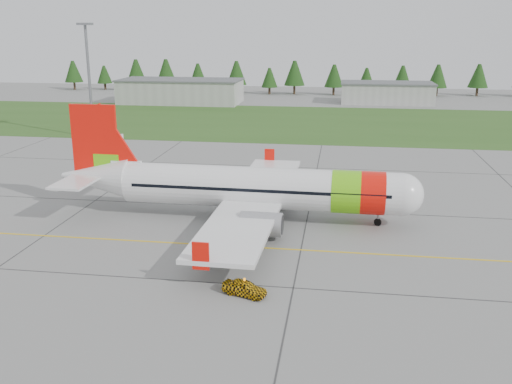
# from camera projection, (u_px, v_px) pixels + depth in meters

# --- Properties ---
(ground) EXTENTS (320.00, 320.00, 0.00)m
(ground) POSITION_uv_depth(u_px,v_px,m) (169.00, 280.00, 45.66)
(ground) COLOR gray
(ground) RESTS_ON ground
(aircraft) EXTENTS (38.70, 35.53, 11.73)m
(aircraft) POSITION_uv_depth(u_px,v_px,m) (251.00, 188.00, 59.50)
(aircraft) COLOR white
(aircraft) RESTS_ON ground
(follow_me_car) EXTENTS (1.56, 1.69, 3.46)m
(follow_me_car) POSITION_uv_depth(u_px,v_px,m) (244.00, 274.00, 42.61)
(follow_me_car) COLOR yellow
(follow_me_car) RESTS_ON ground
(service_van) EXTENTS (2.11, 2.06, 4.73)m
(service_van) POSITION_uv_depth(u_px,v_px,m) (118.00, 130.00, 99.31)
(service_van) COLOR silver
(service_van) RESTS_ON ground
(grass_strip) EXTENTS (320.00, 50.00, 0.03)m
(grass_strip) POSITION_uv_depth(u_px,v_px,m) (280.00, 121.00, 123.60)
(grass_strip) COLOR #30561E
(grass_strip) RESTS_ON ground
(taxi_guideline) EXTENTS (120.00, 0.25, 0.02)m
(taxi_guideline) POSITION_uv_depth(u_px,v_px,m) (194.00, 244.00, 53.26)
(taxi_guideline) COLOR gold
(taxi_guideline) RESTS_ON ground
(hangar_west) EXTENTS (32.00, 14.00, 6.00)m
(hangar_west) POSITION_uv_depth(u_px,v_px,m) (181.00, 92.00, 153.68)
(hangar_west) COLOR #A8A8A3
(hangar_west) RESTS_ON ground
(hangar_east) EXTENTS (24.00, 12.00, 5.20)m
(hangar_east) POSITION_uv_depth(u_px,v_px,m) (387.00, 93.00, 153.54)
(hangar_east) COLOR #A8A8A3
(hangar_east) RESTS_ON ground
(floodlight_mast) EXTENTS (0.50, 0.50, 20.00)m
(floodlight_mast) POSITION_uv_depth(u_px,v_px,m) (90.00, 83.00, 102.60)
(floodlight_mast) COLOR slate
(floodlight_mast) RESTS_ON ground
(treeline) EXTENTS (160.00, 8.00, 10.00)m
(treeline) POSITION_uv_depth(u_px,v_px,m) (300.00, 77.00, 175.46)
(treeline) COLOR #1C3F14
(treeline) RESTS_ON ground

